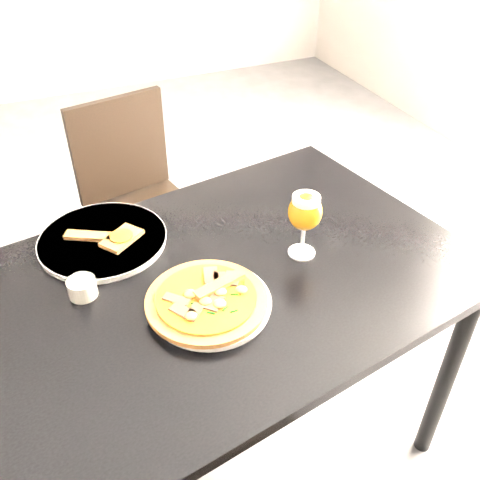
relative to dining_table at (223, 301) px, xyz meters
name	(u,v)px	position (x,y,z in m)	size (l,w,h in m)	color
ground	(109,427)	(-0.34, 0.23, -0.66)	(6.00, 6.00, 0.00)	#545456
dining_table	(223,301)	(0.00, 0.00, 0.00)	(1.32, 0.99, 0.75)	black
chair_far	(139,202)	(-0.02, 0.82, -0.19)	(0.46, 0.46, 0.85)	black
plate_main	(210,303)	(-0.06, -0.09, 0.10)	(0.27, 0.27, 0.01)	white
pizza	(207,299)	(-0.07, -0.09, 0.11)	(0.27, 0.27, 0.03)	brown
plate_second	(103,240)	(-0.24, 0.24, 0.10)	(0.32, 0.32, 0.02)	white
crust_scraps	(111,237)	(-0.22, 0.22, 0.11)	(0.20, 0.14, 0.01)	brown
loose_crust	(189,279)	(-0.08, 0.01, 0.09)	(0.11, 0.03, 0.01)	brown
sauce_cup	(82,287)	(-0.32, 0.06, 0.11)	(0.07, 0.07, 0.04)	beige
beer_glass	(305,212)	(0.21, 0.00, 0.21)	(0.08, 0.08, 0.17)	silver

